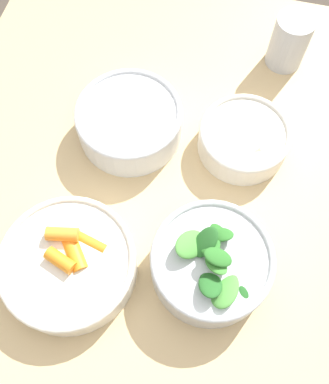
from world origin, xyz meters
TOP-DOWN VIEW (x-y plane):
  - ground_plane at (0.00, 0.00)m, footprint 10.00×10.00m
  - dining_table at (0.00, 0.00)m, footprint 1.05×0.79m
  - bowl_carrots at (-0.10, 0.10)m, footprint 0.20×0.20m
  - bowl_greens at (-0.05, -0.10)m, footprint 0.17×0.17m
  - bowl_beans_hotdog at (0.15, 0.08)m, footprint 0.17×0.17m
  - bowl_cookies at (0.17, -0.11)m, footprint 0.15×0.15m
  - cup at (0.37, -0.15)m, footprint 0.07×0.07m

SIDE VIEW (x-z plane):
  - ground_plane at x=0.00m, z-range 0.00..0.00m
  - dining_table at x=0.00m, z-range 0.25..1.03m
  - bowl_cookies at x=0.17m, z-range 0.78..0.83m
  - bowl_carrots at x=-0.10m, z-range 0.77..0.84m
  - bowl_beans_hotdog at x=0.15m, z-range 0.78..0.84m
  - bowl_greens at x=-0.05m, z-range 0.77..0.86m
  - cup at x=0.37m, z-range 0.78..0.88m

